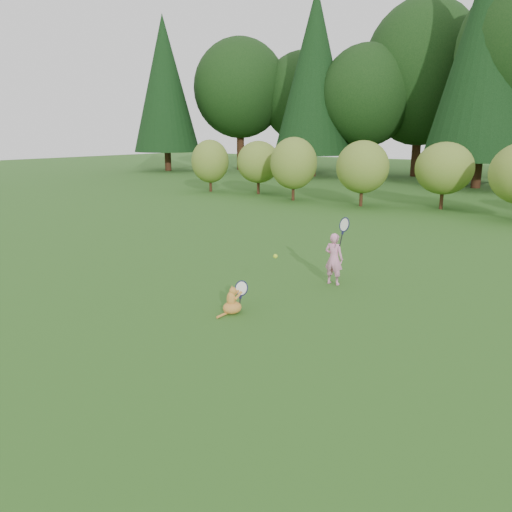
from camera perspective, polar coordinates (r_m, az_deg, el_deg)
The scene contains 6 objects.
ground at distance 9.34m, azimuth -3.91°, elevation -4.95°, with size 100.00×100.00×0.00m, color #1F4F16.
shrub_row at distance 20.61m, azimuth 20.28°, elevation 8.61°, with size 28.00×3.00×2.80m, color olive, non-canonical shape.
woodland_backdrop at distance 30.60m, azimuth 27.02°, elevation 20.98°, with size 48.00×10.00×15.00m, color black, non-canonical shape.
child at distance 10.20m, azimuth 8.93°, elevation -0.20°, with size 0.61×0.39×1.59m.
cat at distance 8.57m, azimuth -2.70°, elevation -4.95°, with size 0.47×0.74×0.64m.
tennis_ball at distance 8.78m, azimuth 2.23°, elevation -0.02°, with size 0.08×0.08×0.08m.
Camera 1 is at (5.73, -6.73, 3.03)m, focal length 35.00 mm.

